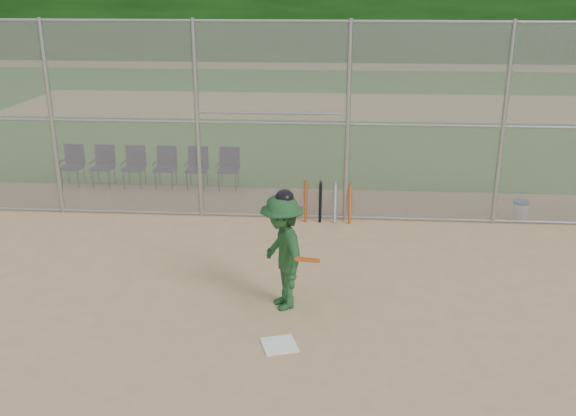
# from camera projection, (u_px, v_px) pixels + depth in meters

# --- Properties ---
(ground) EXTENTS (100.00, 100.00, 0.00)m
(ground) POSITION_uv_depth(u_px,v_px,m) (275.00, 346.00, 8.63)
(ground) COLOR tan
(ground) RESTS_ON ground
(grass_strip) EXTENTS (100.00, 100.00, 0.00)m
(grass_strip) POSITION_uv_depth(u_px,v_px,m) (316.00, 105.00, 25.57)
(grass_strip) COLOR #275E1C
(grass_strip) RESTS_ON ground
(dirt_patch_far) EXTENTS (24.00, 24.00, 0.00)m
(dirt_patch_far) POSITION_uv_depth(u_px,v_px,m) (316.00, 105.00, 25.56)
(dirt_patch_far) COLOR tan
(dirt_patch_far) RESTS_ON ground
(backstop_fence) EXTENTS (16.09, 0.09, 4.00)m
(backstop_fence) POSITION_uv_depth(u_px,v_px,m) (297.00, 120.00, 12.65)
(backstop_fence) COLOR gray
(backstop_fence) RESTS_ON ground
(home_plate) EXTENTS (0.56, 0.56, 0.02)m
(home_plate) POSITION_uv_depth(u_px,v_px,m) (279.00, 345.00, 8.65)
(home_plate) COLOR white
(home_plate) RESTS_ON ground
(batter_at_plate) EXTENTS (1.09, 1.44, 1.85)m
(batter_at_plate) POSITION_uv_depth(u_px,v_px,m) (282.00, 252.00, 9.42)
(batter_at_plate) COLOR #1D4823
(batter_at_plate) RESTS_ON ground
(water_cooler) EXTENTS (0.32, 0.32, 0.41)m
(water_cooler) POSITION_uv_depth(u_px,v_px,m) (520.00, 211.00, 13.16)
(water_cooler) COLOR white
(water_cooler) RESTS_ON ground
(spare_bats) EXTENTS (0.96, 0.36, 0.84)m
(spare_bats) POSITION_uv_depth(u_px,v_px,m) (328.00, 201.00, 13.07)
(spare_bats) COLOR #D84C14
(spare_bats) RESTS_ON ground
(chair_0) EXTENTS (0.54, 0.52, 0.96)m
(chair_0) POSITION_uv_depth(u_px,v_px,m) (72.00, 166.00, 15.35)
(chair_0) COLOR #12103D
(chair_0) RESTS_ON ground
(chair_1) EXTENTS (0.54, 0.52, 0.96)m
(chair_1) POSITION_uv_depth(u_px,v_px,m) (103.00, 167.00, 15.30)
(chair_1) COLOR #12103D
(chair_1) RESTS_ON ground
(chair_2) EXTENTS (0.54, 0.52, 0.96)m
(chair_2) POSITION_uv_depth(u_px,v_px,m) (134.00, 167.00, 15.25)
(chair_2) COLOR #12103D
(chair_2) RESTS_ON ground
(chair_3) EXTENTS (0.54, 0.52, 0.96)m
(chair_3) POSITION_uv_depth(u_px,v_px,m) (165.00, 168.00, 15.20)
(chair_3) COLOR #12103D
(chair_3) RESTS_ON ground
(chair_4) EXTENTS (0.54, 0.52, 0.96)m
(chair_4) POSITION_uv_depth(u_px,v_px,m) (197.00, 168.00, 15.15)
(chair_4) COLOR #12103D
(chair_4) RESTS_ON ground
(chair_5) EXTENTS (0.54, 0.52, 0.96)m
(chair_5) POSITION_uv_depth(u_px,v_px,m) (228.00, 169.00, 15.09)
(chair_5) COLOR #12103D
(chair_5) RESTS_ON ground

